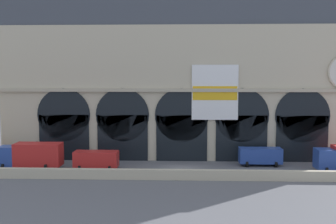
% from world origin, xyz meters
% --- Properties ---
extents(ground_plane, '(200.00, 200.00, 0.00)m').
position_xyz_m(ground_plane, '(0.00, 0.00, 0.00)').
color(ground_plane, slate).
extents(quay_parapet_wall, '(90.00, 0.70, 1.10)m').
position_xyz_m(quay_parapet_wall, '(0.00, -4.78, 0.55)').
color(quay_parapet_wall, beige).
rests_on(quay_parapet_wall, ground).
extents(station_building, '(48.06, 5.53, 21.97)m').
position_xyz_m(station_building, '(0.03, 7.57, 10.68)').
color(station_building, beige).
rests_on(station_building, ground).
extents(box_truck_west, '(7.50, 2.91, 3.12)m').
position_xyz_m(box_truck_west, '(-17.99, -0.33, 1.70)').
color(box_truck_west, '#28479E').
rests_on(box_truck_west, ground).
extents(van_midwest, '(5.20, 2.48, 2.20)m').
position_xyz_m(van_midwest, '(-10.13, -0.37, 1.25)').
color(van_midwest, red).
rests_on(van_midwest, ground).
extents(van_mideast, '(5.20, 2.48, 2.20)m').
position_xyz_m(van_mideast, '(9.78, 2.61, 1.25)').
color(van_mideast, '#28479E').
rests_on(van_mideast, ground).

